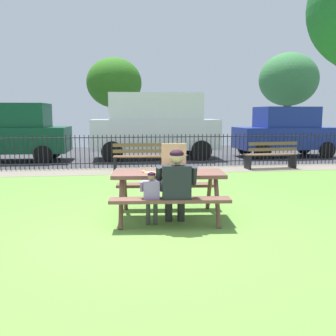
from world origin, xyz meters
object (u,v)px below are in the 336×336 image
object	(u,v)px
picnic_table_foreground	(168,182)
parked_car_center	(285,132)
far_tree_center	(288,80)
adult_at_table	(176,184)
pizza_box_open	(174,165)
child_at_table	(152,194)
parked_car_left	(155,125)
pizza_slice_on_table	(148,172)
park_bench_right	(271,155)
parked_car_far_left	(3,131)
park_bench_center	(140,158)
far_tree_midleft	(114,83)

from	to	relation	value
picnic_table_foreground	parked_car_center	xyz separation A→B (m)	(5.88, 8.24, 0.41)
parked_car_center	far_tree_center	distance (m)	8.16
picnic_table_foreground	adult_at_table	size ratio (longest dim) A/B	1.63
pizza_box_open	adult_at_table	bearing A→B (deg)	-95.44
pizza_box_open	child_at_table	bearing A→B (deg)	-128.24
adult_at_table	parked_car_left	xyz separation A→B (m)	(0.61, 8.75, 0.65)
picnic_table_foreground	pizza_slice_on_table	world-z (taller)	pizza_slice_on_table
parked_car_center	far_tree_center	size ratio (longest dim) A/B	0.76
pizza_box_open	parked_car_center	size ratio (longest dim) A/B	0.14
picnic_table_foreground	child_at_table	xyz separation A→B (m)	(-0.32, -0.50, -0.08)
picnic_table_foreground	far_tree_center	world-z (taller)	far_tree_center
parked_car_left	parked_car_center	world-z (taller)	parked_car_left
adult_at_table	far_tree_center	distance (m)	18.43
pizza_slice_on_table	park_bench_right	distance (m)	6.71
child_at_table	parked_car_far_left	size ratio (longest dim) A/B	0.19
picnic_table_foreground	park_bench_right	xyz separation A→B (m)	(3.98, 5.18, -0.18)
adult_at_table	park_bench_center	xyz separation A→B (m)	(-0.16, 5.69, -0.24)
adult_at_table	far_tree_midleft	world-z (taller)	far_tree_midleft
pizza_slice_on_table	parked_car_left	world-z (taller)	parked_car_left
parked_car_left	far_tree_center	world-z (taller)	far_tree_center
park_bench_center	far_tree_center	bearing A→B (deg)	47.03
far_tree_center	far_tree_midleft	bearing A→B (deg)	180.00
adult_at_table	parked_car_left	distance (m)	8.80
adult_at_table	pizza_slice_on_table	bearing A→B (deg)	123.89
parked_car_far_left	far_tree_center	xyz separation A→B (m)	(14.04, 6.96, 2.56)
picnic_table_foreground	pizza_box_open	size ratio (longest dim) A/B	3.52
pizza_slice_on_table	adult_at_table	world-z (taller)	adult_at_table
adult_at_table	park_bench_right	distance (m)	6.92
parked_car_left	park_bench_right	bearing A→B (deg)	-42.57
pizza_slice_on_table	pizza_box_open	bearing A→B (deg)	-1.38
picnic_table_foreground	far_tree_center	xyz separation A→B (m)	(9.22, 15.20, 3.06)
parked_car_left	far_tree_center	distance (m)	11.28
picnic_table_foreground	child_at_table	bearing A→B (deg)	-122.95
child_at_table	far_tree_midleft	world-z (taller)	far_tree_midleft
picnic_table_foreground	far_tree_center	bearing A→B (deg)	58.76
parked_car_far_left	parked_car_left	world-z (taller)	parked_car_left
parked_car_far_left	far_tree_center	bearing A→B (deg)	26.35
pizza_box_open	child_at_table	size ratio (longest dim) A/B	0.64
pizza_box_open	parked_car_center	bearing A→B (deg)	54.82
pizza_box_open	parked_car_far_left	xyz separation A→B (m)	(-4.92, 8.20, 0.22)
child_at_table	adult_at_table	bearing A→B (deg)	-1.50
parked_car_center	parked_car_far_left	bearing A→B (deg)	-180.00
park_bench_right	park_bench_center	bearing A→B (deg)	180.00
child_at_table	park_bench_center	distance (m)	5.69
park_bench_right	parked_car_left	xyz separation A→B (m)	(-3.33, 3.06, 0.89)
park_bench_center	far_tree_midleft	distance (m)	10.46
picnic_table_foreground	parked_car_center	world-z (taller)	parked_car_center
far_tree_midleft	pizza_slice_on_table	bearing A→B (deg)	-88.12
pizza_slice_on_table	park_bench_right	xyz separation A→B (m)	(4.31, 5.13, -0.36)
pizza_box_open	pizza_slice_on_table	world-z (taller)	pizza_box_open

